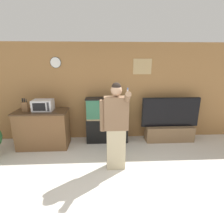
{
  "coord_description": "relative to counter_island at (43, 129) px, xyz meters",
  "views": [
    {
      "loc": [
        -0.07,
        -2.15,
        2.13
      ],
      "look_at": [
        0.11,
        1.54,
        1.05
      ],
      "focal_mm": 28.0,
      "sensor_mm": 36.0,
      "label": 1
    }
  ],
  "objects": [
    {
      "name": "knife_block",
      "position": [
        -0.35,
        -0.06,
        0.6
      ],
      "size": [
        0.14,
        0.09,
        0.33
      ],
      "color": "brown",
      "rests_on": "counter_island"
    },
    {
      "name": "counter_island",
      "position": [
        0.0,
        0.0,
        0.0
      ],
      "size": [
        1.27,
        0.65,
        0.96
      ],
      "color": "brown",
      "rests_on": "ground_plane"
    },
    {
      "name": "person_standing",
      "position": [
        1.77,
        -1.04,
        0.44
      ],
      "size": [
        0.55,
        0.42,
        1.76
      ],
      "color": "#BCAD89",
      "rests_on": "ground_plane"
    },
    {
      "name": "aquarium_on_stand",
      "position": [
        1.62,
        0.24,
        0.12
      ],
      "size": [
        1.11,
        0.37,
        1.21
      ],
      "color": "black",
      "rests_on": "ground_plane"
    },
    {
      "name": "microwave",
      "position": [
        0.05,
        0.02,
        0.61
      ],
      "size": [
        0.48,
        0.35,
        0.26
      ],
      "color": "silver",
      "rests_on": "counter_island"
    },
    {
      "name": "ground_plane",
      "position": [
        1.61,
        -2.06,
        -0.48
      ],
      "size": [
        18.0,
        18.0,
        0.0
      ],
      "primitive_type": "plane",
      "color": "beige"
    },
    {
      "name": "wall_back_paneled",
      "position": [
        1.61,
        0.53,
        0.82
      ],
      "size": [
        10.0,
        0.08,
        2.6
      ],
      "color": "olive",
      "rests_on": "ground_plane"
    },
    {
      "name": "tv_on_stand",
      "position": [
        3.34,
        0.2,
        -0.13
      ],
      "size": [
        1.56,
        0.4,
        1.21
      ],
      "color": "brown",
      "rests_on": "ground_plane"
    }
  ]
}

